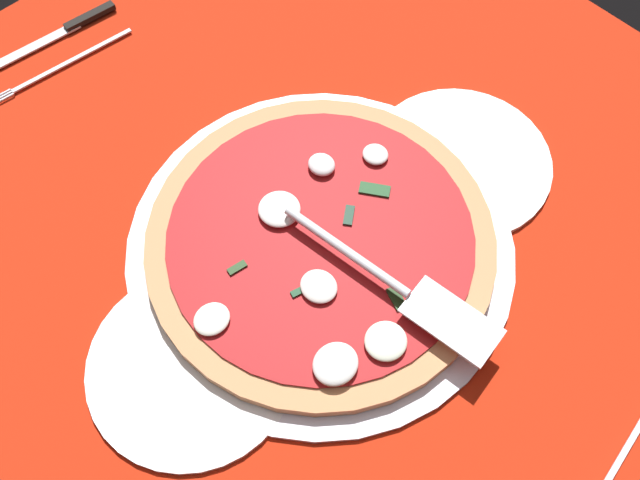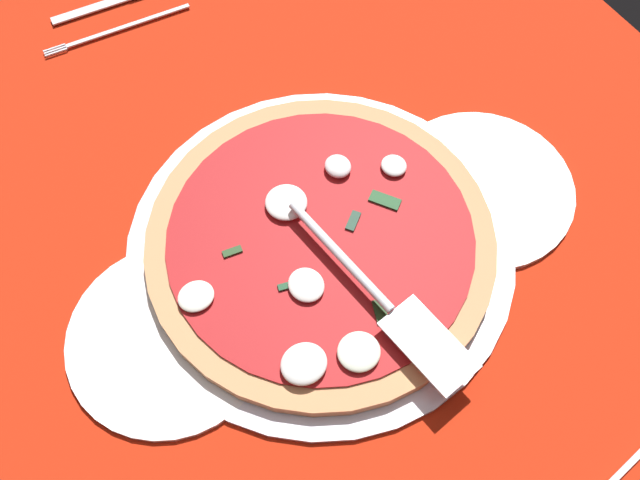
{
  "view_description": "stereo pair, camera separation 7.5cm",
  "coord_description": "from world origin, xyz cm",
  "px_view_note": "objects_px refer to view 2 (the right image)",
  "views": [
    {
      "loc": [
        24.46,
        28.94,
        67.83
      ],
      "look_at": [
        0.06,
        3.22,
        2.07
      ],
      "focal_mm": 37.96,
      "sensor_mm": 36.0,
      "label": 1
    },
    {
      "loc": [
        18.54,
        33.48,
        67.83
      ],
      "look_at": [
        0.06,
        3.22,
        2.07
      ],
      "focal_mm": 37.96,
      "sensor_mm": 36.0,
      "label": 2
    }
  ],
  "objects_px": {
    "pizza_server": "(383,295)",
    "place_setting_near": "(124,14)",
    "pizza": "(320,242)",
    "dinner_plate_left": "(480,188)",
    "dinner_plate_right": "(170,337)"
  },
  "relations": [
    {
      "from": "pizza_server",
      "to": "pizza",
      "type": "bearing_deg",
      "value": -179.01
    },
    {
      "from": "place_setting_near",
      "to": "pizza_server",
      "type": "bearing_deg",
      "value": 101.0
    },
    {
      "from": "pizza_server",
      "to": "place_setting_near",
      "type": "bearing_deg",
      "value": 177.79
    },
    {
      "from": "dinner_plate_right",
      "to": "place_setting_near",
      "type": "bearing_deg",
      "value": -107.82
    },
    {
      "from": "dinner_plate_right",
      "to": "pizza_server",
      "type": "xyz_separation_m",
      "value": [
        -0.2,
        0.09,
        0.04
      ]
    },
    {
      "from": "pizza",
      "to": "place_setting_near",
      "type": "height_order",
      "value": "pizza"
    },
    {
      "from": "pizza",
      "to": "place_setting_near",
      "type": "xyz_separation_m",
      "value": [
        0.04,
        -0.45,
        -0.02
      ]
    },
    {
      "from": "pizza",
      "to": "place_setting_near",
      "type": "relative_size",
      "value": 1.8
    },
    {
      "from": "dinner_plate_left",
      "to": "pizza",
      "type": "xyz_separation_m",
      "value": [
        0.2,
        -0.03,
        0.01
      ]
    },
    {
      "from": "pizza",
      "to": "place_setting_near",
      "type": "distance_m",
      "value": 0.46
    },
    {
      "from": "dinner_plate_left",
      "to": "place_setting_near",
      "type": "xyz_separation_m",
      "value": [
        0.24,
        -0.48,
        -0.0
      ]
    },
    {
      "from": "pizza",
      "to": "pizza_server",
      "type": "relative_size",
      "value": 1.49
    },
    {
      "from": "dinner_plate_right",
      "to": "pizza",
      "type": "xyz_separation_m",
      "value": [
        -0.19,
        -0.01,
        0.01
      ]
    },
    {
      "from": "dinner_plate_right",
      "to": "pizza",
      "type": "relative_size",
      "value": 0.56
    },
    {
      "from": "dinner_plate_left",
      "to": "pizza",
      "type": "distance_m",
      "value": 0.21
    }
  ]
}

